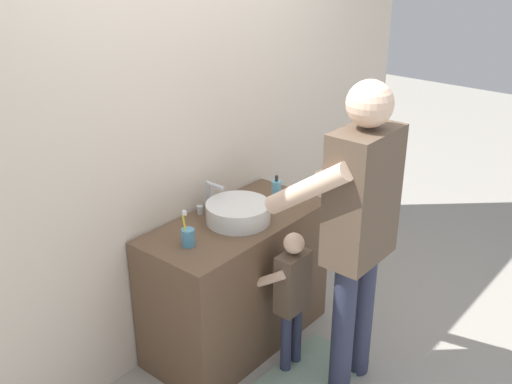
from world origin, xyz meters
The scene contains 10 objects.
ground_plane centered at (0.00, 0.00, 0.00)m, with size 14.00×14.00×0.00m, color #9E998E.
back_wall centered at (0.00, 0.62, 1.35)m, with size 4.40×0.08×2.70m.
vanity_cabinet centered at (0.00, 0.30, 0.41)m, with size 1.13×0.54×0.82m, color brown.
sink_basin centered at (0.00, 0.28, 0.88)m, with size 0.36×0.36×0.11m.
faucet centered at (0.00, 0.50, 0.90)m, with size 0.18×0.14×0.18m.
toothbrush_cup centered at (-0.38, 0.30, 0.87)m, with size 0.07×0.07×0.21m.
soap_bottle centered at (0.35, 0.28, 0.89)m, with size 0.06×0.06×0.16m.
bath_mat centered at (0.00, -0.25, 0.01)m, with size 0.64×0.40×0.02m, color gray.
child_toddler centered at (0.00, -0.10, 0.52)m, with size 0.27×0.27×0.87m.
adult_parent centered at (0.13, -0.41, 1.03)m, with size 0.53×0.56×1.71m.
Camera 1 is at (-2.28, -1.74, 2.36)m, focal length 42.38 mm.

